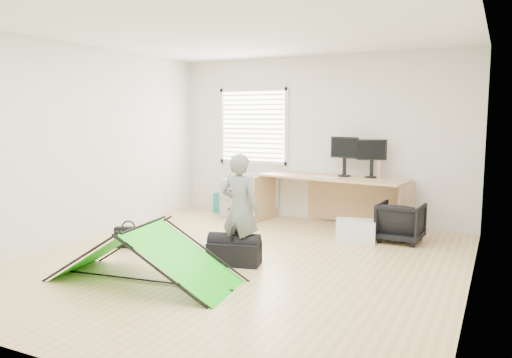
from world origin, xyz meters
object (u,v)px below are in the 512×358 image
at_px(thermos, 379,170).
at_px(kite, 145,253).
at_px(desk, 332,202).
at_px(monitor_right, 372,164).
at_px(person, 240,209).
at_px(office_chair, 401,222).
at_px(duffel_bag, 234,253).
at_px(monitor_left, 345,162).
at_px(laptop_bag, 129,237).
at_px(storage_crate, 355,231).
at_px(filing_cabinet, 239,197).

xyz_separation_m(thermos, kite, (-1.62, -3.53, -0.62)).
distance_m(desk, kite, 3.54).
xyz_separation_m(desk, thermos, (0.70, 0.12, 0.53)).
xyz_separation_m(monitor_right, person, (-0.92, -2.53, -0.35)).
distance_m(office_chair, person, 2.45).
distance_m(monitor_right, duffel_bag, 2.90).
relative_size(monitor_right, person, 0.34).
distance_m(monitor_right, person, 2.72).
distance_m(monitor_left, office_chair, 1.39).
bearing_deg(laptop_bag, thermos, 20.26).
height_order(monitor_right, duffel_bag, monitor_right).
bearing_deg(storage_crate, office_chair, 24.07).
height_order(filing_cabinet, monitor_right, monitor_right).
bearing_deg(kite, person, 52.35).
height_order(thermos, office_chair, thermos).
height_order(monitor_right, thermos, monitor_right).
distance_m(monitor_right, thermos, 0.14).
bearing_deg(person, kite, 60.41).
relative_size(thermos, storage_crate, 0.50).
bearing_deg(monitor_left, monitor_right, 15.91).
relative_size(filing_cabinet, duffel_bag, 1.07).
bearing_deg(kite, monitor_left, 65.21).
bearing_deg(thermos, storage_crate, -97.28).
distance_m(storage_crate, laptop_bag, 3.08).
distance_m(thermos, person, 2.74).
bearing_deg(monitor_right, storage_crate, -113.91).
bearing_deg(monitor_right, office_chair, -72.13).
xyz_separation_m(thermos, office_chair, (0.45, -0.62, -0.65)).
bearing_deg(person, duffel_bag, 49.88).
xyz_separation_m(laptop_bag, duffel_bag, (1.61, -0.04, -0.00)).
distance_m(person, laptop_bag, 1.74).
xyz_separation_m(filing_cabinet, monitor_right, (2.28, 0.04, 0.68)).
distance_m(filing_cabinet, storage_crate, 2.44).
xyz_separation_m(monitor_right, thermos, (0.12, -0.01, -0.08)).
relative_size(office_chair, storage_crate, 1.14).
relative_size(thermos, laptop_bag, 0.72).
bearing_deg(storage_crate, desk, 128.00).
xyz_separation_m(desk, person, (-0.34, -2.40, 0.26)).
bearing_deg(monitor_left, thermos, 14.50).
relative_size(monitor_left, thermos, 1.80).
bearing_deg(thermos, desk, -170.22).
height_order(person, duffel_bag, person).
xyz_separation_m(office_chair, duffel_bag, (-1.54, -1.96, -0.14)).
height_order(monitor_left, office_chair, monitor_left).
xyz_separation_m(monitor_left, person, (-0.50, -2.52, -0.36)).
relative_size(filing_cabinet, person, 0.50).
relative_size(desk, office_chair, 3.87).
xyz_separation_m(monitor_left, office_chair, (0.99, -0.62, -0.74)).
xyz_separation_m(storage_crate, laptop_bag, (-2.59, -1.67, -0.01)).
bearing_deg(office_chair, filing_cabinet, -7.76).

